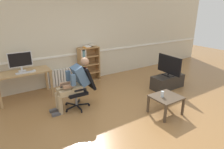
% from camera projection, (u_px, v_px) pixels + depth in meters
% --- Properties ---
extents(ground_plane, '(18.00, 18.00, 0.00)m').
position_uv_depth(ground_plane, '(127.00, 115.00, 4.30)').
color(ground_plane, olive).
extents(back_wall, '(12.00, 0.13, 2.70)m').
position_uv_depth(back_wall, '(77.00, 40.00, 5.95)').
color(back_wall, beige).
rests_on(back_wall, ground_plane).
extents(computer_desk, '(1.31, 0.60, 0.76)m').
position_uv_depth(computer_desk, '(24.00, 76.00, 4.90)').
color(computer_desk, tan).
rests_on(computer_desk, ground_plane).
extents(imac_monitor, '(0.58, 0.14, 0.50)m').
position_uv_depth(imac_monitor, '(20.00, 60.00, 4.82)').
color(imac_monitor, silver).
rests_on(imac_monitor, computer_desk).
extents(keyboard, '(0.43, 0.12, 0.02)m').
position_uv_depth(keyboard, '(25.00, 73.00, 4.75)').
color(keyboard, silver).
rests_on(keyboard, computer_desk).
extents(computer_mouse, '(0.06, 0.10, 0.03)m').
position_uv_depth(computer_mouse, '(34.00, 71.00, 4.89)').
color(computer_mouse, white).
rests_on(computer_mouse, computer_desk).
extents(bookshelf, '(0.68, 0.29, 1.20)m').
position_uv_depth(bookshelf, '(87.00, 64.00, 6.15)').
color(bookshelf, '#AD7F4C').
rests_on(bookshelf, ground_plane).
extents(radiator, '(0.87, 0.08, 0.52)m').
position_uv_depth(radiator, '(61.00, 77.00, 5.88)').
color(radiator, white).
rests_on(radiator, ground_plane).
extents(office_chair, '(0.77, 0.61, 0.98)m').
position_uv_depth(office_chair, '(81.00, 86.00, 4.53)').
color(office_chair, black).
rests_on(office_chair, ground_plane).
extents(person_seated, '(1.00, 0.40, 1.22)m').
position_uv_depth(person_seated, '(74.00, 83.00, 4.40)').
color(person_seated, tan).
rests_on(person_seated, ground_plane).
extents(tv_stand, '(1.03, 0.44, 0.40)m').
position_uv_depth(tv_stand, '(167.00, 82.00, 5.71)').
color(tv_stand, '#2D2823').
rests_on(tv_stand, ground_plane).
extents(tv_screen, '(0.22, 0.86, 0.60)m').
position_uv_depth(tv_screen, '(169.00, 65.00, 5.55)').
color(tv_screen, black).
rests_on(tv_screen, tv_stand).
extents(coffee_table, '(0.63, 0.57, 0.43)m').
position_uv_depth(coffee_table, '(166.00, 99.00, 4.25)').
color(coffee_table, '#4C3D2D').
rests_on(coffee_table, ground_plane).
extents(drinking_glass, '(0.07, 0.07, 0.13)m').
position_uv_depth(drinking_glass, '(162.00, 94.00, 4.18)').
color(drinking_glass, silver).
rests_on(drinking_glass, coffee_table).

